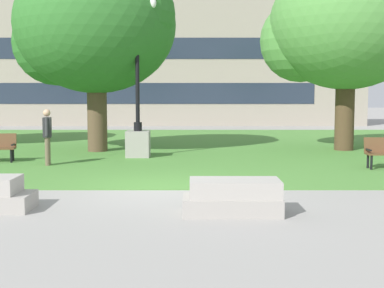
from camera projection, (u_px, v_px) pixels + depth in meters
ground_plane at (164, 190)px, 12.24m from camera, size 140.00×140.00×0.00m
grass_lawn at (177, 146)px, 22.19m from camera, size 40.00×20.00×0.02m
concrete_block_left at (234, 197)px, 9.82m from camera, size 1.80×0.90×0.64m
lamp_post_right at (139, 125)px, 18.39m from camera, size 1.32×0.80×5.49m
tree_far_left at (95, 27)px, 19.93m from camera, size 6.29×5.99×7.28m
tree_near_right at (346, 26)px, 20.30m from camera, size 6.17×5.88×7.33m
person_bystander_near_lawn at (48, 134)px, 16.30m from camera, size 0.31×0.63×1.71m
building_facade_distant at (153, 59)px, 36.19m from camera, size 29.11×1.03×9.10m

